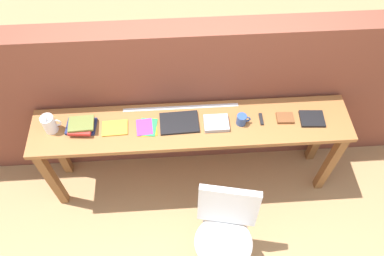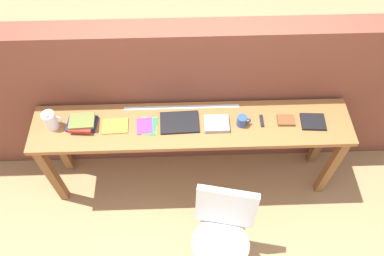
{
  "view_description": "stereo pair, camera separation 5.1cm",
  "coord_description": "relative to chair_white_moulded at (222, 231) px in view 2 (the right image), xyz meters",
  "views": [
    {
      "loc": [
        -0.1,
        -1.39,
        3.24
      ],
      "look_at": [
        0.0,
        0.25,
        0.9
      ],
      "focal_mm": 35.0,
      "sensor_mm": 36.0,
      "label": 1
    },
    {
      "loc": [
        -0.05,
        -1.4,
        3.24
      ],
      "look_at": [
        0.0,
        0.25,
        0.9
      ],
      "focal_mm": 35.0,
      "sensor_mm": 36.0,
      "label": 2
    }
  ],
  "objects": [
    {
      "name": "multitool_folded",
      "position": [
        0.34,
        0.74,
        0.36
      ],
      "size": [
        0.03,
        0.11,
        0.02
      ],
      "primitive_type": "cube",
      "rotation": [
        0.0,
        0.0,
        -0.01
      ],
      "color": "black",
      "rests_on": "sideboard"
    },
    {
      "name": "ruler_metal_back_edge",
      "position": [
        -0.28,
        0.9,
        0.35
      ],
      "size": [
        0.93,
        0.03,
        0.0
      ],
      "primitive_type": "cube",
      "color": "silver",
      "rests_on": "sideboard"
    },
    {
      "name": "leather_journal_brown",
      "position": [
        0.53,
        0.74,
        0.37
      ],
      "size": [
        0.13,
        0.11,
        0.02
      ],
      "primitive_type": "cube",
      "rotation": [
        0.0,
        0.0,
        -0.05
      ],
      "color": "brown",
      "rests_on": "sideboard"
    },
    {
      "name": "chair_white_moulded",
      "position": [
        0.0,
        0.0,
        0.0
      ],
      "size": [
        0.52,
        0.53,
        0.89
      ],
      "color": "silver",
      "rests_on": "ground"
    },
    {
      "name": "book_repair_rightmost",
      "position": [
        0.74,
        0.72,
        0.36
      ],
      "size": [
        0.2,
        0.17,
        0.02
      ],
      "primitive_type": "cube",
      "rotation": [
        0.0,
        0.0,
        -0.07
      ],
      "color": "black",
      "rests_on": "sideboard"
    },
    {
      "name": "book_stack_leftmost",
      "position": [
        -1.05,
        0.75,
        0.39
      ],
      "size": [
        0.24,
        0.19,
        0.07
      ],
      "color": "navy",
      "rests_on": "sideboard"
    },
    {
      "name": "pitcher_white",
      "position": [
        -1.27,
        0.75,
        0.43
      ],
      "size": [
        0.14,
        0.1,
        0.18
      ],
      "color": "white",
      "rests_on": "sideboard"
    },
    {
      "name": "pamphlet_pile_colourful",
      "position": [
        -0.55,
        0.72,
        0.36
      ],
      "size": [
        0.17,
        0.18,
        0.01
      ],
      "color": "orange",
      "rests_on": "sideboard"
    },
    {
      "name": "magazine_cycling",
      "position": [
        -0.8,
        0.73,
        0.36
      ],
      "size": [
        0.2,
        0.15,
        0.01
      ],
      "primitive_type": "cube",
      "rotation": [
        0.0,
        0.0,
        0.04
      ],
      "color": "gold",
      "rests_on": "sideboard"
    },
    {
      "name": "book_open_centre",
      "position": [
        -0.3,
        0.74,
        0.36
      ],
      "size": [
        0.31,
        0.22,
        0.02
      ],
      "primitive_type": "cube",
      "rotation": [
        0.0,
        0.0,
        0.03
      ],
      "color": "black",
      "rests_on": "sideboard"
    },
    {
      "name": "ground_plane",
      "position": [
        -0.2,
        0.43,
        -0.53
      ],
      "size": [
        40.0,
        40.0,
        0.0
      ],
      "primitive_type": "plane",
      "color": "tan"
    },
    {
      "name": "sideboard",
      "position": [
        -0.2,
        0.73,
        0.21
      ],
      "size": [
        2.5,
        0.44,
        0.88
      ],
      "color": "#996033",
      "rests_on": "ground"
    },
    {
      "name": "book_grey_hardcover",
      "position": [
        -0.01,
        0.72,
        0.37
      ],
      "size": [
        0.19,
        0.16,
        0.03
      ],
      "primitive_type": "cube",
      "rotation": [
        0.0,
        0.0,
        -0.0
      ],
      "color": "#9E9EA3",
      "rests_on": "sideboard"
    },
    {
      "name": "mug",
      "position": [
        0.18,
        0.72,
        0.4
      ],
      "size": [
        0.11,
        0.08,
        0.09
      ],
      "color": "#2D4C8C",
      "rests_on": "sideboard"
    },
    {
      "name": "brick_wall_back",
      "position": [
        -0.2,
        1.07,
        0.25
      ],
      "size": [
        6.0,
        0.2,
        1.55
      ],
      "primitive_type": "cube",
      "color": "brown",
      "rests_on": "ground"
    }
  ]
}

